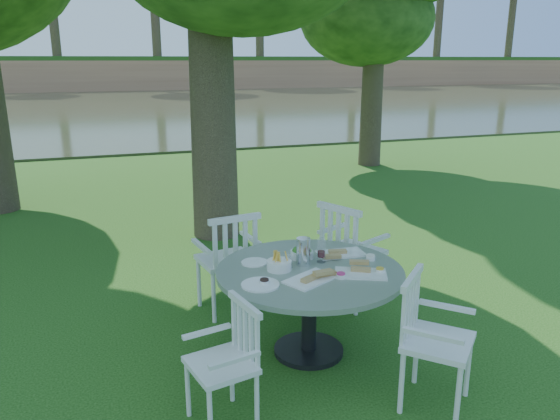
# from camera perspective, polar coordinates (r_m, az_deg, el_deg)

# --- Properties ---
(ground) EXTENTS (140.00, 140.00, 0.00)m
(ground) POSITION_cam_1_polar(r_m,az_deg,el_deg) (5.53, 0.70, -9.05)
(ground) COLOR #133D0C
(ground) RESTS_ON ground
(table) EXTENTS (1.46, 1.46, 0.72)m
(table) POSITION_cam_1_polar(r_m,az_deg,el_deg) (4.32, 3.11, -7.78)
(table) COLOR black
(table) RESTS_ON ground
(chair_ne) EXTENTS (0.64, 0.66, 1.00)m
(chair_ne) POSITION_cam_1_polar(r_m,az_deg,el_deg) (5.19, 6.92, -3.83)
(chair_ne) COLOR white
(chair_ne) RESTS_ON ground
(chair_nw) EXTENTS (0.55, 0.53, 0.97)m
(chair_nw) POSITION_cam_1_polar(r_m,az_deg,el_deg) (4.99, -5.17, -4.78)
(chair_nw) COLOR white
(chair_nw) RESTS_ON ground
(chair_sw) EXTENTS (0.46, 0.48, 0.81)m
(chair_sw) POSITION_cam_1_polar(r_m,az_deg,el_deg) (3.62, -5.03, -14.71)
(chair_sw) COLOR white
(chair_sw) RESTS_ON ground
(chair_se) EXTENTS (0.63, 0.63, 0.91)m
(chair_se) POSITION_cam_1_polar(r_m,az_deg,el_deg) (3.88, 14.93, -12.05)
(chair_se) COLOR white
(chair_se) RESTS_ON ground
(tableware) EXTENTS (1.18, 0.79, 0.22)m
(tableware) POSITION_cam_1_polar(r_m,az_deg,el_deg) (4.29, 2.68, -5.46)
(tableware) COLOR white
(tableware) RESTS_ON table
(river) EXTENTS (100.00, 28.00, 0.12)m
(river) POSITION_cam_1_polar(r_m,az_deg,el_deg) (27.87, -16.01, 10.18)
(river) COLOR #2F361F
(river) RESTS_ON ground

